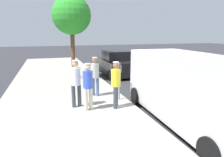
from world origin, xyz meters
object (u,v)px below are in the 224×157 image
at_px(pedestrian_in_blue, 88,84).
at_px(street_tree, 72,16).
at_px(pedestrian_in_yellow, 116,82).
at_px(pedestrian_in_white, 76,80).
at_px(parked_van, 190,87).
at_px(parking_meter_near, 119,75).
at_px(pedestrian_in_gray, 95,74).
at_px(parked_sedan_behind, 116,64).

distance_m(pedestrian_in_blue, street_tree, 6.00).
xyz_separation_m(pedestrian_in_yellow, pedestrian_in_white, (1.34, -0.53, 0.03)).
bearing_deg(parked_van, pedestrian_in_blue, -29.89).
distance_m(pedestrian_in_white, street_tree, 5.62).
xyz_separation_m(parking_meter_near, parked_van, (-1.50, 2.39, -0.03)).
relative_size(pedestrian_in_yellow, parked_van, 0.32).
relative_size(pedestrian_in_gray, pedestrian_in_white, 0.97).
xyz_separation_m(pedestrian_in_white, parked_van, (-3.26, 2.10, 0.01)).
height_order(parking_meter_near, parked_van, parked_van).
relative_size(parking_meter_near, pedestrian_in_white, 0.88).
bearing_deg(pedestrian_in_blue, parked_van, 150.11).
bearing_deg(pedestrian_in_white, street_tree, -96.34).
distance_m(pedestrian_in_yellow, parked_van, 2.49).
xyz_separation_m(pedestrian_in_yellow, pedestrian_in_gray, (0.38, -1.63, -0.01)).
distance_m(pedestrian_in_gray, parked_sedan_behind, 5.46).
bearing_deg(street_tree, pedestrian_in_white, 83.66).
distance_m(pedestrian_in_gray, pedestrian_in_white, 1.46).
relative_size(parking_meter_near, pedestrian_in_gray, 0.91).
relative_size(pedestrian_in_blue, pedestrian_in_white, 0.96).
xyz_separation_m(pedestrian_in_yellow, parked_sedan_behind, (-2.20, -6.43, -0.36)).
distance_m(pedestrian_in_blue, pedestrian_in_white, 0.56).
bearing_deg(pedestrian_in_blue, pedestrian_in_yellow, 174.42).
bearing_deg(pedestrian_in_blue, pedestrian_in_white, -50.54).
height_order(parking_meter_near, pedestrian_in_white, pedestrian_in_white).
height_order(pedestrian_in_yellow, pedestrian_in_blue, pedestrian_in_yellow).
bearing_deg(parked_van, pedestrian_in_white, -32.80).
bearing_deg(parking_meter_near, parked_sedan_behind, -107.59).
bearing_deg(pedestrian_in_white, pedestrian_in_yellow, 158.52).
distance_m(parking_meter_near, pedestrian_in_blue, 1.58).
relative_size(parking_meter_near, pedestrian_in_yellow, 0.90).
xyz_separation_m(pedestrian_in_gray, parked_van, (-2.30, 3.20, 0.05)).
height_order(parked_van, street_tree, street_tree).
distance_m(parking_meter_near, street_tree, 5.46).
height_order(parking_meter_near, pedestrian_in_gray, pedestrian_in_gray).
bearing_deg(parked_van, pedestrian_in_gray, -54.35).
xyz_separation_m(parking_meter_near, pedestrian_in_yellow, (0.42, 0.82, -0.07)).
bearing_deg(parking_meter_near, street_tree, -75.40).
distance_m(parking_meter_near, pedestrian_in_gray, 1.14).
relative_size(pedestrian_in_yellow, pedestrian_in_white, 0.97).
distance_m(pedestrian_in_blue, parked_sedan_behind, 7.10).
xyz_separation_m(pedestrian_in_blue, parked_sedan_behind, (-3.19, -6.33, -0.35)).
distance_m(pedestrian_in_blue, pedestrian_in_gray, 1.65).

